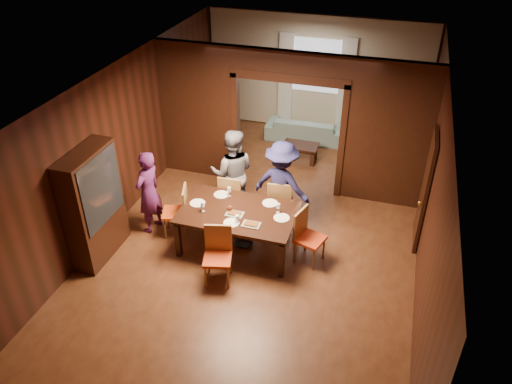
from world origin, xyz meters
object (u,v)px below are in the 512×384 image
(person_navy, at_px, (282,184))
(chair_near, at_px, (217,257))
(coffee_table, at_px, (300,153))
(dining_table, at_px, (239,229))
(chair_far_r, at_px, (280,201))
(sofa, at_px, (305,129))
(chair_left, at_px, (175,211))
(chair_right, at_px, (310,237))
(person_grey, at_px, (232,173))
(chair_far_l, at_px, (233,195))
(person_purple, at_px, (149,192))
(hutch, at_px, (94,205))

(person_navy, bearing_deg, chair_near, 84.96)
(coffee_table, xyz_separation_m, chair_near, (-0.39, -4.32, 0.28))
(dining_table, xyz_separation_m, chair_far_r, (0.51, 0.92, 0.10))
(chair_far_r, bearing_deg, sofa, -93.42)
(coffee_table, distance_m, chair_near, 4.35)
(chair_left, xyz_separation_m, chair_far_r, (1.74, 0.88, 0.00))
(person_navy, xyz_separation_m, chair_right, (0.75, -0.92, -0.36))
(person_grey, height_order, coffee_table, person_grey)
(person_grey, bearing_deg, person_navy, 159.23)
(sofa, relative_size, chair_right, 1.97)
(person_navy, distance_m, chair_far_r, 0.36)
(person_navy, relative_size, sofa, 0.89)
(dining_table, xyz_separation_m, chair_left, (-1.23, 0.04, 0.10))
(person_navy, distance_m, chair_far_l, 0.99)
(person_grey, relative_size, chair_far_l, 1.81)
(coffee_table, bearing_deg, chair_left, -115.13)
(person_grey, distance_m, chair_near, 2.01)
(coffee_table, relative_size, chair_left, 0.82)
(chair_left, bearing_deg, person_grey, 122.88)
(chair_right, height_order, chair_far_r, same)
(person_navy, height_order, chair_far_l, person_navy)
(chair_right, bearing_deg, chair_far_l, 80.49)
(person_purple, height_order, coffee_table, person_purple)
(chair_near, bearing_deg, chair_left, 126.62)
(person_grey, xyz_separation_m, dining_table, (0.45, -1.00, -0.50))
(dining_table, bearing_deg, chair_far_r, 61.02)
(person_grey, bearing_deg, person_purple, 21.35)
(dining_table, xyz_separation_m, chair_far_l, (-0.39, 0.84, 0.10))
(coffee_table, bearing_deg, chair_right, -74.75)
(chair_left, bearing_deg, chair_far_r, 98.73)
(person_purple, distance_m, chair_near, 1.95)
(person_purple, relative_size, dining_table, 0.81)
(sofa, bearing_deg, coffee_table, 94.76)
(person_purple, relative_size, chair_far_r, 1.66)
(person_purple, distance_m, dining_table, 1.76)
(sofa, bearing_deg, hutch, 63.86)
(chair_left, distance_m, chair_right, 2.50)
(chair_right, xyz_separation_m, chair_far_l, (-1.67, 0.84, 0.00))
(chair_far_l, bearing_deg, dining_table, 113.92)
(chair_left, bearing_deg, hutch, -66.15)
(person_purple, xyz_separation_m, hutch, (-0.52, -0.89, 0.20))
(hutch, bearing_deg, sofa, 65.35)
(person_grey, height_order, chair_far_r, person_grey)
(dining_table, distance_m, chair_right, 1.28)
(person_navy, xyz_separation_m, coffee_table, (-0.18, 2.48, -0.65))
(person_purple, relative_size, chair_far_l, 1.66)
(person_grey, xyz_separation_m, chair_far_l, (0.06, -0.16, -0.39))
(sofa, xyz_separation_m, coffee_table, (0.12, -1.10, -0.08))
(dining_table, bearing_deg, chair_left, 178.02)
(person_purple, height_order, chair_far_l, person_purple)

